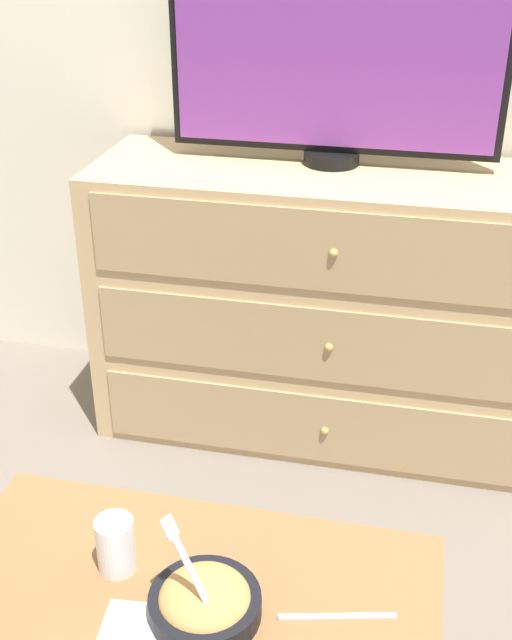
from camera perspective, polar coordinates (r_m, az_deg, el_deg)
ground_plane at (r=2.86m, az=6.73°, el=-4.34°), size 12.00×12.00×0.00m
dresser at (r=2.42m, az=5.98°, el=0.84°), size 1.45×0.49×0.84m
tv at (r=2.26m, az=5.75°, el=18.56°), size 0.92×0.16×0.60m
coffee_table at (r=1.50m, az=-5.08°, el=-21.23°), size 0.86×0.49×0.48m
takeout_bowl at (r=1.39m, az=-3.66°, el=-19.36°), size 0.19×0.19×0.20m
drink_cup at (r=1.47m, az=-9.91°, el=-15.66°), size 0.07×0.07×0.11m
napkin at (r=1.39m, az=-8.11°, el=-21.53°), size 0.16×0.16×0.00m
knife at (r=1.41m, az=5.80°, el=-20.24°), size 0.19×0.06×0.01m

